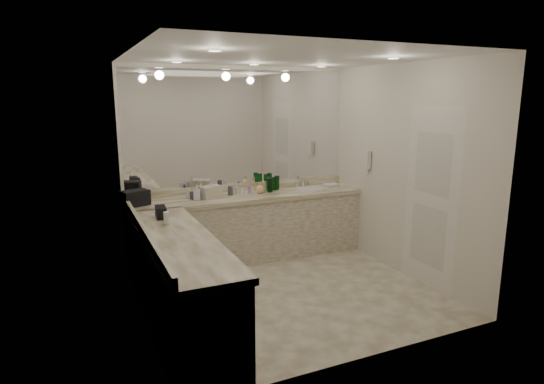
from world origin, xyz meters
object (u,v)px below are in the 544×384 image
sink (310,189)px  soap_bottle_a (201,190)px  soap_bottle_b (197,193)px  hand_towel (331,185)px  black_toiletry_bag (135,199)px  wall_phone (367,160)px  soap_bottle_c (260,188)px  cream_cosmetic_case (210,192)px

sink → soap_bottle_a: 1.59m
soap_bottle_b → sink: bearing=1.0°
hand_towel → black_toiletry_bag: bearing=-178.5°
sink → wall_phone: (0.61, -0.50, 0.46)m
wall_phone → hand_towel: bearing=113.6°
sink → soap_bottle_c: (-0.77, 0.02, 0.08)m
soap_bottle_c → black_toiletry_bag: bearing=-177.9°
sink → black_toiletry_bag: (-2.43, -0.04, 0.10)m
wall_phone → cream_cosmetic_case: wall_phone is taller
black_toiletry_bag → hand_towel: 2.80m
soap_bottle_a → soap_bottle_b: 0.12m
cream_cosmetic_case → soap_bottle_a: 0.13m
black_toiletry_bag → hand_towel: black_toiletry_bag is taller
soap_bottle_a → cream_cosmetic_case: bearing=-11.9°
sink → soap_bottle_b: (-1.66, -0.03, 0.10)m
hand_towel → soap_bottle_a: soap_bottle_a is taller
black_toiletry_bag → cream_cosmetic_case: size_ratio=1.14×
cream_cosmetic_case → soap_bottle_b: (-0.19, -0.07, 0.02)m
soap_bottle_a → soap_bottle_b: soap_bottle_a is taller
soap_bottle_a → soap_bottle_c: (0.82, -0.04, -0.03)m
soap_bottle_a → sink: bearing=-2.3°
black_toiletry_bag → hand_towel: (2.80, 0.07, -0.07)m
wall_phone → soap_bottle_c: bearing=159.2°
hand_towel → soap_bottle_b: soap_bottle_b is taller
wall_phone → soap_bottle_a: wall_phone is taller
cream_cosmetic_case → soap_bottle_c: cream_cosmetic_case is taller
sink → cream_cosmetic_case: cream_cosmetic_case is taller
black_toiletry_bag → cream_cosmetic_case: black_toiletry_bag is taller
cream_cosmetic_case → black_toiletry_bag: bearing=161.6°
soap_bottle_c → soap_bottle_a: bearing=177.1°
black_toiletry_bag → soap_bottle_b: size_ratio=1.67×
black_toiletry_bag → soap_bottle_c: size_ratio=2.03×
soap_bottle_c → soap_bottle_b: bearing=-176.8°
sink → cream_cosmetic_case: bearing=178.5°
wall_phone → soap_bottle_c: (-1.37, 0.52, -0.37)m
hand_towel → soap_bottle_a: size_ratio=1.00×
black_toiletry_bag → hand_towel: bearing=1.5°
wall_phone → soap_bottle_b: bearing=168.3°
sink → black_toiletry_bag: size_ratio=1.39×
black_toiletry_bag → soap_bottle_c: 1.66m
wall_phone → cream_cosmetic_case: (-2.07, 0.54, -0.37)m
sink → soap_bottle_b: size_ratio=2.32×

